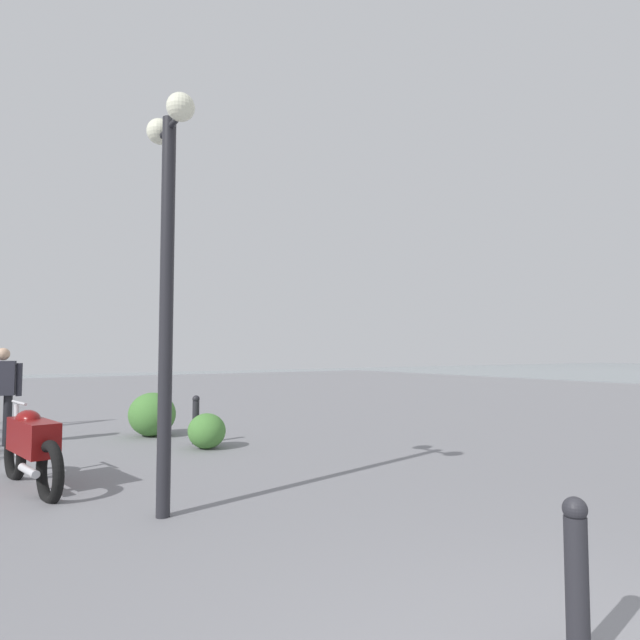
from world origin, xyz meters
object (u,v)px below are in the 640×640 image
(bollard_near, at_px, (577,576))
(bollard_mid, at_px, (196,418))
(pedestrian, at_px, (2,389))
(lamppost, at_px, (167,241))
(motorcycle, at_px, (31,446))

(bollard_near, distance_m, bollard_mid, 7.60)
(bollard_near, bearing_deg, bollard_mid, -5.07)
(pedestrian, height_order, bollard_mid, pedestrian)
(pedestrian, bearing_deg, lamppost, -167.95)
(motorcycle, bearing_deg, lamppost, -153.39)
(pedestrian, distance_m, bollard_near, 9.49)
(pedestrian, height_order, bollard_near, pedestrian)
(lamppost, relative_size, motorcycle, 1.94)
(lamppost, bearing_deg, pedestrian, 12.05)
(lamppost, bearing_deg, motorcycle, 26.61)
(bollard_near, bearing_deg, lamppost, 16.31)
(lamppost, distance_m, pedestrian, 5.90)
(motorcycle, bearing_deg, bollard_mid, -55.83)
(pedestrian, distance_m, bollard_mid, 3.40)
(motorcycle, distance_m, bollard_near, 6.07)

